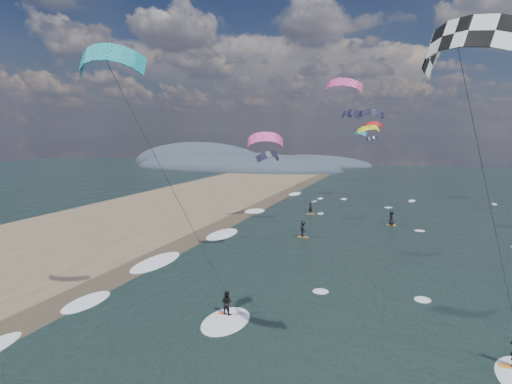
% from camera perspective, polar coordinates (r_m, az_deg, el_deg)
% --- Properties ---
extents(wet_sand_strip, '(3.00, 240.00, 0.00)m').
position_cam_1_polar(wet_sand_strip, '(34.79, -18.83, -11.03)').
color(wet_sand_strip, '#382D23').
rests_on(wet_sand_strip, ground).
extents(coastal_hills, '(80.00, 41.00, 15.00)m').
position_cam_1_polar(coastal_hills, '(134.96, -3.57, 3.41)').
color(coastal_hills, '#3D4756').
rests_on(coastal_hills, ground).
extents(kitesurfer_near_a, '(7.87, 9.51, 15.34)m').
position_cam_1_polar(kitesurfer_near_a, '(17.10, 26.85, 9.04)').
color(kitesurfer_near_a, orange).
rests_on(kitesurfer_near_a, ground).
extents(kitesurfer_near_b, '(6.81, 8.34, 15.70)m').
position_cam_1_polar(kitesurfer_near_b, '(22.41, -13.80, 4.55)').
color(kitesurfer_near_b, orange).
rests_on(kitesurfer_near_b, ground).
extents(far_kitesurfers, '(11.72, 13.71, 1.76)m').
position_cam_1_polar(far_kitesurfers, '(49.82, 10.48, -3.91)').
color(far_kitesurfers, orange).
rests_on(far_kitesurfers, ground).
extents(bg_kite_field, '(13.32, 76.32, 8.95)m').
position_cam_1_polar(bg_kite_field, '(69.12, 12.55, 9.04)').
color(bg_kite_field, black).
rests_on(bg_kite_field, ground).
extents(shoreline_surf, '(2.40, 79.40, 0.11)m').
position_cam_1_polar(shoreline_surf, '(37.75, -12.82, -9.27)').
color(shoreline_surf, white).
rests_on(shoreline_surf, ground).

